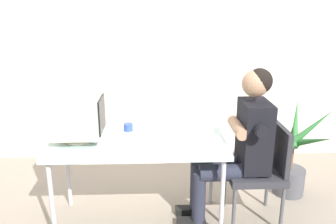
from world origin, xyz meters
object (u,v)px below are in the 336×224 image
at_px(crt_monitor, 78,115).
at_px(office_chair, 261,167).
at_px(keyboard, 126,142).
at_px(person_seated, 240,141).
at_px(desk, 138,148).
at_px(potted_plant, 291,158).
at_px(desk_mug, 128,129).

height_order(crt_monitor, office_chair, crt_monitor).
distance_m(keyboard, person_seated, 0.92).
relative_size(desk, keyboard, 3.31).
xyz_separation_m(crt_monitor, person_seated, (1.29, -0.05, -0.22)).
bearing_deg(potted_plant, person_seated, -146.23).
bearing_deg(office_chair, desk_mug, 169.81).
xyz_separation_m(potted_plant, desk_mug, (-1.53, -0.21, 0.39)).
bearing_deg(keyboard, person_seated, 1.01).
xyz_separation_m(office_chair, potted_plant, (0.42, 0.41, -0.11)).
bearing_deg(keyboard, crt_monitor, 170.45).
xyz_separation_m(desk, crt_monitor, (-0.47, 0.03, 0.27)).
xyz_separation_m(desk, office_chair, (1.02, -0.01, -0.18)).
bearing_deg(crt_monitor, potted_plant, 10.73).
distance_m(person_seated, potted_plant, 0.81).
bearing_deg(person_seated, office_chair, -0.00).
distance_m(desk, person_seated, 0.83).
xyz_separation_m(office_chair, desk_mug, (-1.11, 0.20, 0.28)).
bearing_deg(person_seated, crt_monitor, 177.92).
bearing_deg(keyboard, desk, 16.91).
relative_size(desk, crt_monitor, 3.63).
relative_size(crt_monitor, person_seated, 0.30).
relative_size(keyboard, desk_mug, 4.58).
xyz_separation_m(office_chair, person_seated, (-0.19, 0.00, 0.23)).
relative_size(office_chair, person_seated, 0.64).
height_order(desk, desk_mug, desk_mug).
relative_size(keyboard, potted_plant, 0.47).
distance_m(crt_monitor, potted_plant, 2.02).
bearing_deg(office_chair, desk, 179.30).
bearing_deg(office_chair, potted_plant, 44.47).
xyz_separation_m(keyboard, desk_mug, (0.00, 0.22, 0.03)).
bearing_deg(potted_plant, desk, -164.59).
distance_m(desk, keyboard, 0.12).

